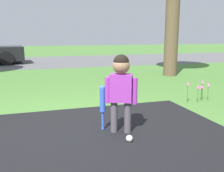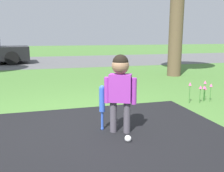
# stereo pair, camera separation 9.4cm
# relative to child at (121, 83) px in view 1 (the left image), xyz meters

# --- Properties ---
(ground_plane) EXTENTS (60.00, 60.00, 0.00)m
(ground_plane) POSITION_rel_child_xyz_m (-0.59, 0.29, -0.68)
(ground_plane) COLOR #477533
(street_strip) EXTENTS (40.00, 6.00, 0.01)m
(street_strip) POSITION_rel_child_xyz_m (-0.59, 10.00, -0.68)
(street_strip) COLOR #59595B
(street_strip) RESTS_ON ground
(child) EXTENTS (0.39, 0.27, 1.05)m
(child) POSITION_rel_child_xyz_m (0.00, 0.00, 0.00)
(child) COLOR #4C4751
(child) RESTS_ON ground
(baseball_bat) EXTENTS (0.08, 0.08, 0.63)m
(baseball_bat) POSITION_rel_child_xyz_m (-0.21, 0.15, -0.27)
(baseball_bat) COLOR blue
(baseball_bat) RESTS_ON ground
(sports_ball) EXTENTS (0.08, 0.08, 0.08)m
(sports_ball) POSITION_rel_child_xyz_m (0.00, -0.32, -0.64)
(sports_ball) COLOR white
(sports_ball) RESTS_ON ground
(flower_bed) EXTENTS (0.53, 0.25, 0.41)m
(flower_bed) POSITION_rel_child_xyz_m (2.03, 1.08, -0.38)
(flower_bed) COLOR #38702D
(flower_bed) RESTS_ON ground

